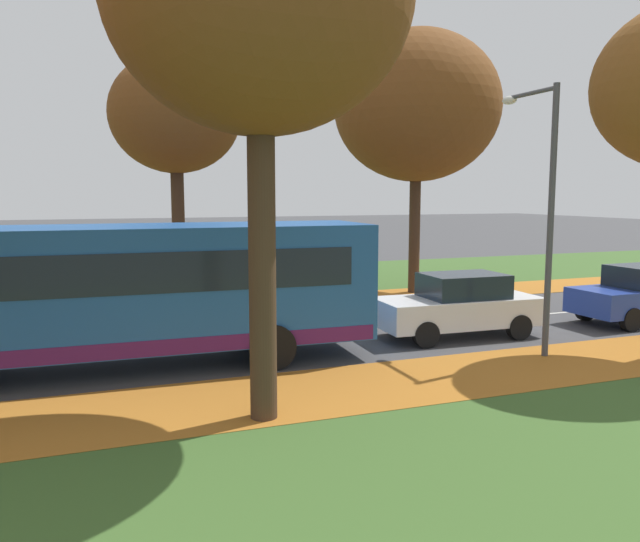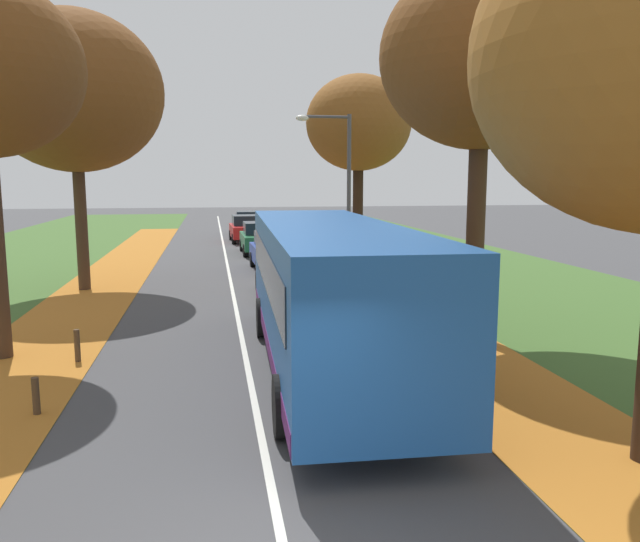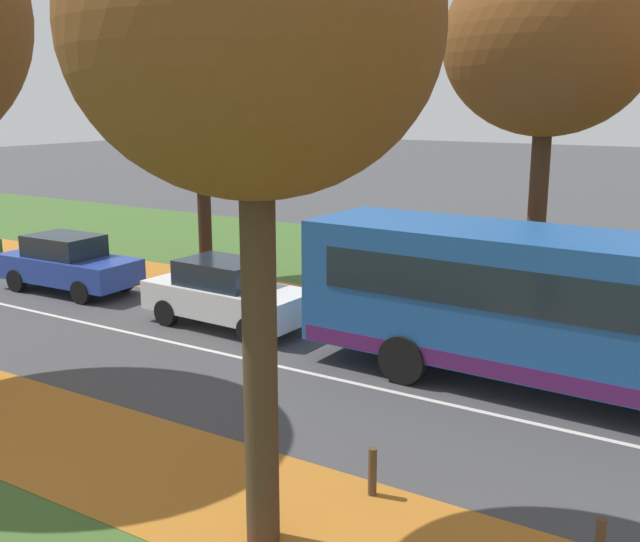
{
  "view_description": "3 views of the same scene",
  "coord_description": "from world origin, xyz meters",
  "px_view_note": "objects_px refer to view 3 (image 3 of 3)",
  "views": [
    {
      "loc": [
        15.08,
        6.06,
        3.65
      ],
      "look_at": [
        1.02,
        11.3,
        1.78
      ],
      "focal_mm": 35.0,
      "sensor_mm": 36.0,
      "label": 1
    },
    {
      "loc": [
        -0.66,
        -5.37,
        3.86
      ],
      "look_at": [
        2.06,
        10.2,
        1.51
      ],
      "focal_mm": 35.0,
      "sensor_mm": 36.0,
      "label": 2
    },
    {
      "loc": [
        -11.92,
        3.78,
        5.38
      ],
      "look_at": [
        0.56,
        11.53,
        1.99
      ],
      "focal_mm": 42.0,
      "sensor_mm": 36.0,
      "label": 3
    }
  ],
  "objects_px": {
    "tree_right_near": "(548,42)",
    "car_white_lead": "(227,294)",
    "bus": "(577,307)",
    "car_blue_following": "(68,263)",
    "tree_right_mid": "(200,79)",
    "tree_left_near": "(254,32)",
    "bollard_fifth": "(372,472)",
    "streetlamp_right": "(250,164)"
  },
  "relations": [
    {
      "from": "tree_left_near",
      "to": "tree_right_near",
      "type": "relative_size",
      "value": 0.91
    },
    {
      "from": "streetlamp_right",
      "to": "bus",
      "type": "bearing_deg",
      "value": -102.95
    },
    {
      "from": "tree_right_near",
      "to": "car_white_lead",
      "type": "bearing_deg",
      "value": 122.15
    },
    {
      "from": "tree_left_near",
      "to": "car_blue_following",
      "type": "bearing_deg",
      "value": 59.33
    },
    {
      "from": "car_blue_following",
      "to": "tree_right_mid",
      "type": "bearing_deg",
      "value": -39.26
    },
    {
      "from": "streetlamp_right",
      "to": "tree_right_mid",
      "type": "bearing_deg",
      "value": 64.45
    },
    {
      "from": "car_blue_following",
      "to": "tree_left_near",
      "type": "bearing_deg",
      "value": -120.67
    },
    {
      "from": "tree_left_near",
      "to": "bollard_fifth",
      "type": "distance_m",
      "value": 6.0
    },
    {
      "from": "tree_right_mid",
      "to": "car_blue_following",
      "type": "xyz_separation_m",
      "value": [
        -3.05,
        2.49,
        -5.1
      ]
    },
    {
      "from": "tree_right_near",
      "to": "streetlamp_right",
      "type": "height_order",
      "value": "tree_right_near"
    },
    {
      "from": "tree_left_near",
      "to": "bus",
      "type": "xyz_separation_m",
      "value": [
        6.84,
        -2.07,
        -4.37
      ]
    },
    {
      "from": "tree_left_near",
      "to": "tree_right_mid",
      "type": "height_order",
      "value": "tree_left_near"
    },
    {
      "from": "car_white_lead",
      "to": "car_blue_following",
      "type": "height_order",
      "value": "same"
    },
    {
      "from": "tree_left_near",
      "to": "tree_right_near",
      "type": "bearing_deg",
      "value": -0.8
    },
    {
      "from": "tree_right_near",
      "to": "bus",
      "type": "height_order",
      "value": "tree_right_near"
    },
    {
      "from": "tree_right_near",
      "to": "tree_right_mid",
      "type": "distance_m",
      "value": 9.72
    },
    {
      "from": "tree_left_near",
      "to": "tree_right_near",
      "type": "height_order",
      "value": "tree_right_near"
    },
    {
      "from": "tree_right_mid",
      "to": "bollard_fifth",
      "type": "distance_m",
      "value": 14.36
    },
    {
      "from": "bus",
      "to": "tree_right_near",
      "type": "bearing_deg",
      "value": 26.06
    },
    {
      "from": "bollard_fifth",
      "to": "car_white_lead",
      "type": "xyz_separation_m",
      "value": [
        5.18,
        6.7,
        0.46
      ]
    },
    {
      "from": "tree_right_near",
      "to": "bollard_fifth",
      "type": "height_order",
      "value": "tree_right_near"
    },
    {
      "from": "tree_left_near",
      "to": "streetlamp_right",
      "type": "relative_size",
      "value": 1.33
    },
    {
      "from": "tree_left_near",
      "to": "streetlamp_right",
      "type": "height_order",
      "value": "tree_left_near"
    },
    {
      "from": "tree_right_near",
      "to": "bus",
      "type": "xyz_separation_m",
      "value": [
        -3.93,
        -1.92,
        -4.9
      ]
    },
    {
      "from": "tree_left_near",
      "to": "streetlamp_right",
      "type": "xyz_separation_m",
      "value": [
        8.88,
        6.82,
        -2.34
      ]
    },
    {
      "from": "streetlamp_right",
      "to": "car_blue_following",
      "type": "bearing_deg",
      "value": 108.68
    },
    {
      "from": "bollard_fifth",
      "to": "tree_right_mid",
      "type": "bearing_deg",
      "value": 50.12
    },
    {
      "from": "tree_right_mid",
      "to": "car_white_lead",
      "type": "height_order",
      "value": "tree_right_mid"
    },
    {
      "from": "bollard_fifth",
      "to": "car_white_lead",
      "type": "relative_size",
      "value": 0.17
    },
    {
      "from": "bollard_fifth",
      "to": "car_white_lead",
      "type": "bearing_deg",
      "value": 52.31
    },
    {
      "from": "bus",
      "to": "car_blue_following",
      "type": "bearing_deg",
      "value": 88.83
    },
    {
      "from": "bollard_fifth",
      "to": "car_white_lead",
      "type": "height_order",
      "value": "car_white_lead"
    },
    {
      "from": "bollard_fifth",
      "to": "streetlamp_right",
      "type": "distance_m",
      "value": 10.91
    },
    {
      "from": "car_blue_following",
      "to": "bollard_fifth",
      "type": "bearing_deg",
      "value": -113.27
    },
    {
      "from": "bus",
      "to": "tree_left_near",
      "type": "bearing_deg",
      "value": 163.14
    },
    {
      "from": "bus",
      "to": "car_white_lead",
      "type": "distance_m",
      "value": 8.18
    },
    {
      "from": "tree_right_near",
      "to": "tree_right_mid",
      "type": "relative_size",
      "value": 1.13
    },
    {
      "from": "car_blue_following",
      "to": "tree_right_near",
      "type": "bearing_deg",
      "value": -73.33
    },
    {
      "from": "tree_right_near",
      "to": "car_blue_following",
      "type": "height_order",
      "value": "tree_right_near"
    },
    {
      "from": "tree_right_near",
      "to": "bollard_fifth",
      "type": "relative_size",
      "value": 12.46
    },
    {
      "from": "tree_left_near",
      "to": "bollard_fifth",
      "type": "bearing_deg",
      "value": -20.79
    },
    {
      "from": "tree_left_near",
      "to": "car_white_lead",
      "type": "distance_m",
      "value": 10.56
    }
  ]
}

